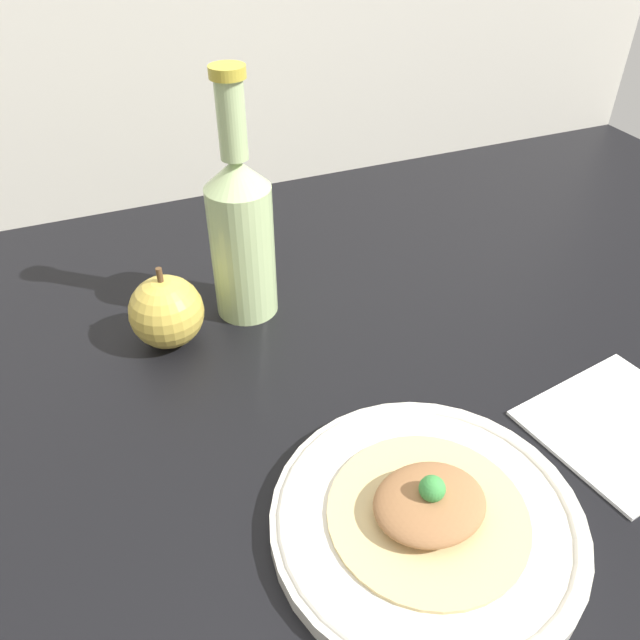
{
  "coord_description": "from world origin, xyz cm",
  "views": [
    {
      "loc": [
        -14.7,
        -43.78,
        47.61
      ],
      "look_at": [
        3.49,
        0.53,
        10.45
      ],
      "focal_mm": 35.0,
      "sensor_mm": 36.0,
      "label": 1
    }
  ],
  "objects_px": {
    "cider_bottle": "(241,231)",
    "plate": "(427,519)",
    "apple": "(167,312)",
    "plated_food": "(429,507)"
  },
  "relations": [
    {
      "from": "plated_food",
      "to": "apple",
      "type": "bearing_deg",
      "value": 114.29
    },
    {
      "from": "plated_food",
      "to": "apple",
      "type": "height_order",
      "value": "apple"
    },
    {
      "from": "plate",
      "to": "plated_food",
      "type": "relative_size",
      "value": 1.57
    },
    {
      "from": "cider_bottle",
      "to": "apple",
      "type": "bearing_deg",
      "value": -164.69
    },
    {
      "from": "cider_bottle",
      "to": "plate",
      "type": "bearing_deg",
      "value": -82.39
    },
    {
      "from": "apple",
      "to": "plate",
      "type": "bearing_deg",
      "value": -65.71
    },
    {
      "from": "plate",
      "to": "apple",
      "type": "xyz_separation_m",
      "value": [
        -0.15,
        0.34,
        0.03
      ]
    },
    {
      "from": "cider_bottle",
      "to": "apple",
      "type": "relative_size",
      "value": 2.9
    },
    {
      "from": "plated_food",
      "to": "apple",
      "type": "xyz_separation_m",
      "value": [
        -0.15,
        0.34,
        0.01
      ]
    },
    {
      "from": "plate",
      "to": "cider_bottle",
      "type": "relative_size",
      "value": 0.91
    }
  ]
}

